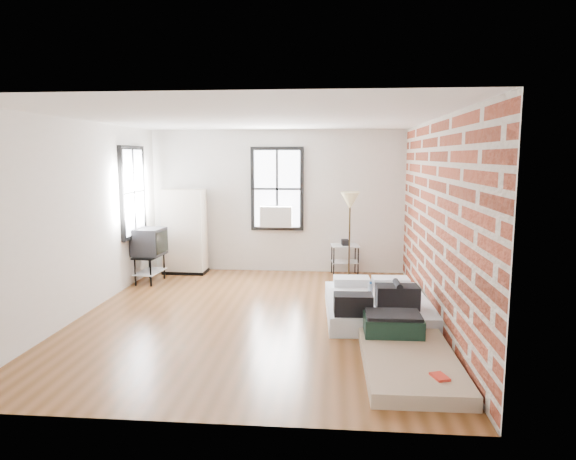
# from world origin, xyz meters

# --- Properties ---
(ground) EXTENTS (6.00, 6.00, 0.00)m
(ground) POSITION_xyz_m (0.00, 0.00, 0.00)
(ground) COLOR brown
(ground) RESTS_ON ground
(room_shell) EXTENTS (5.02, 6.02, 2.80)m
(room_shell) POSITION_xyz_m (0.23, 0.36, 1.74)
(room_shell) COLOR silver
(room_shell) RESTS_ON ground
(mattress_main) EXTENTS (1.53, 2.02, 0.63)m
(mattress_main) POSITION_xyz_m (1.75, 0.17, 0.17)
(mattress_main) COLOR white
(mattress_main) RESTS_ON ground
(mattress_bare) EXTENTS (1.02, 1.90, 0.41)m
(mattress_bare) POSITION_xyz_m (1.92, -1.51, 0.12)
(mattress_bare) COLOR tan
(mattress_bare) RESTS_ON ground
(wardrobe) EXTENTS (0.84, 0.50, 1.65)m
(wardrobe) POSITION_xyz_m (-1.79, 2.65, 0.82)
(wardrobe) COLOR black
(wardrobe) RESTS_ON ground
(side_table) EXTENTS (0.57, 0.48, 0.70)m
(side_table) POSITION_xyz_m (1.34, 2.72, 0.47)
(side_table) COLOR black
(side_table) RESTS_ON ground
(floor_lamp) EXTENTS (0.35, 0.35, 1.63)m
(floor_lamp) POSITION_xyz_m (1.41, 2.46, 1.39)
(floor_lamp) COLOR black
(floor_lamp) RESTS_ON ground
(tv_stand) EXTENTS (0.54, 0.73, 0.99)m
(tv_stand) POSITION_xyz_m (-2.21, 1.84, 0.71)
(tv_stand) COLOR black
(tv_stand) RESTS_ON ground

